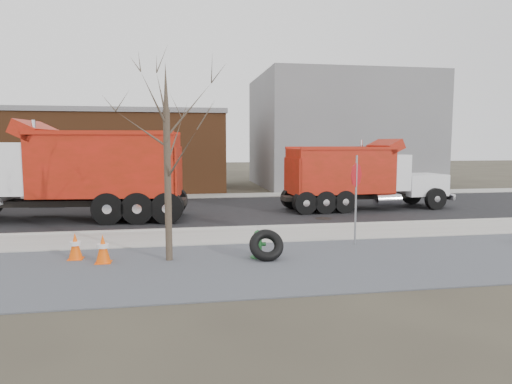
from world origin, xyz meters
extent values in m
plane|color=#383328|center=(0.00, 0.00, 0.00)|extent=(120.00, 120.00, 0.00)
cube|color=slate|center=(0.00, -3.50, 0.01)|extent=(60.00, 5.00, 0.03)
cube|color=#9E9B93|center=(0.00, 0.25, 0.03)|extent=(60.00, 2.50, 0.06)
cube|color=#9E9B93|center=(0.00, 1.55, 0.06)|extent=(60.00, 0.15, 0.11)
cube|color=black|center=(0.00, 6.30, 0.01)|extent=(60.00, 9.40, 0.02)
cube|color=#9E9B93|center=(0.00, 12.00, 0.03)|extent=(60.00, 2.00, 0.06)
cube|color=gray|center=(9.00, 18.00, 4.00)|extent=(12.00, 10.00, 8.00)
cube|color=brown|center=(-10.00, 17.00, 2.50)|extent=(20.00, 8.00, 5.00)
cube|color=gray|center=(-10.00, 17.00, 5.15)|extent=(20.20, 8.20, 0.30)
cylinder|color=#382D23|center=(-3.20, -2.60, 2.00)|extent=(0.18, 0.18, 4.00)
cone|color=#382D23|center=(-3.20, -2.60, 4.60)|extent=(0.14, 0.14, 1.20)
cylinder|color=#235E2A|center=(-0.82, -2.74, 0.03)|extent=(0.42, 0.42, 0.06)
cylinder|color=#235E2A|center=(-0.82, -2.74, 0.31)|extent=(0.22, 0.22, 0.57)
cylinder|color=#235E2A|center=(-0.82, -2.74, 0.57)|extent=(0.28, 0.28, 0.05)
sphere|color=#235E2A|center=(-0.82, -2.74, 0.66)|extent=(0.23, 0.23, 0.23)
cylinder|color=#235E2A|center=(-0.82, -2.74, 0.76)|extent=(0.05, 0.05, 0.06)
cylinder|color=#235E2A|center=(-0.98, -2.71, 0.40)|extent=(0.13, 0.12, 0.10)
cylinder|color=#235E2A|center=(-0.66, -2.76, 0.40)|extent=(0.13, 0.12, 0.10)
cylinder|color=#235E2A|center=(-0.84, -2.90, 0.38)|extent=(0.16, 0.13, 0.14)
torus|color=black|center=(-0.62, -2.97, 0.41)|extent=(0.96, 0.81, 0.89)
cylinder|color=gray|center=(2.41, -1.65, 1.39)|extent=(0.06, 0.06, 2.77)
cylinder|color=#B50C12|center=(2.41, -1.65, 2.18)|extent=(0.57, 0.53, 0.75)
cube|color=#FF5508|center=(-4.89, -2.59, 0.02)|extent=(0.40, 0.40, 0.04)
cone|color=#FF5508|center=(-4.89, -2.59, 0.40)|extent=(0.38, 0.38, 0.74)
cylinder|color=white|center=(-4.89, -2.59, 0.48)|extent=(0.31, 0.31, 0.11)
cube|color=#FF5508|center=(-5.69, -2.08, 0.02)|extent=(0.39, 0.39, 0.04)
cone|color=#FF5508|center=(-5.69, -2.08, 0.39)|extent=(0.37, 0.37, 0.71)
cylinder|color=white|center=(-5.69, -2.08, 0.46)|extent=(0.30, 0.30, 0.10)
cube|color=black|center=(5.70, 5.58, 0.63)|extent=(7.93, 1.36, 0.20)
cube|color=white|center=(8.75, 5.79, 1.13)|extent=(2.15, 1.94, 1.02)
cube|color=silver|center=(9.82, 5.86, 1.13)|extent=(0.17, 1.62, 0.92)
cube|color=white|center=(6.86, 5.66, 1.77)|extent=(1.62, 2.22, 1.66)
cube|color=black|center=(7.60, 5.71, 2.24)|extent=(0.18, 1.85, 0.74)
cube|color=#B61B0F|center=(4.51, 5.49, 1.87)|extent=(4.76, 2.53, 2.03)
cylinder|color=silver|center=(5.95, 6.47, 2.19)|extent=(0.14, 0.14, 2.22)
cylinder|color=black|center=(8.88, 6.80, 0.53)|extent=(1.03, 0.35, 1.02)
cylinder|color=black|center=(9.02, 4.81, 0.53)|extent=(1.03, 0.35, 1.02)
cylinder|color=black|center=(3.34, 6.30, 0.53)|extent=(1.03, 0.35, 1.02)
cylinder|color=black|center=(3.46, 4.53, 0.53)|extent=(1.03, 0.35, 1.02)
cube|color=black|center=(-7.17, 4.61, 0.74)|extent=(9.22, 1.81, 0.25)
cube|color=white|center=(-8.98, 4.78, 2.15)|extent=(2.02, 2.73, 2.02)
cube|color=black|center=(-9.73, 4.85, 2.71)|extent=(0.25, 2.24, 0.90)
cube|color=#B61B0F|center=(-5.71, 4.48, 2.26)|extent=(5.83, 3.19, 2.47)
cylinder|color=silver|center=(-8.23, 3.64, 2.66)|extent=(0.17, 0.17, 2.69)
cylinder|color=black|center=(-4.47, 3.28, 0.64)|extent=(1.26, 0.45, 1.23)
cylinder|color=black|center=(-4.28, 5.43, 0.64)|extent=(1.26, 0.45, 1.23)
camera|label=1|loc=(-2.93, -14.75, 3.14)|focal=32.00mm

